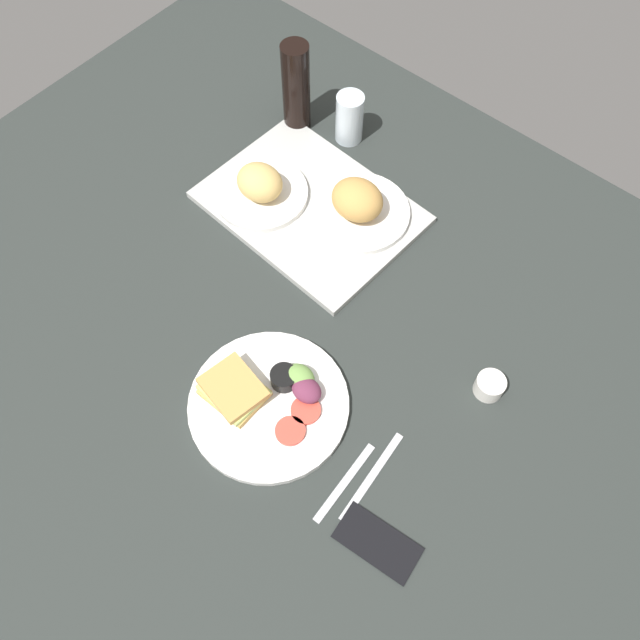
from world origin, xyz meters
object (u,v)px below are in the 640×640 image
serving_tray (310,207)px  plate_with_salad (267,399)px  knife (372,476)px  fork (345,482)px  soda_bottle (296,88)px  drinking_glass (349,118)px  cell_phone (378,542)px  bread_plate_near (260,188)px  espresso_cup (490,386)px  bread_plate_far (358,205)px

serving_tray → plate_with_salad: 46.71cm
knife → fork: bearing=138.3°
serving_tray → soda_bottle: 28.15cm
knife → plate_with_salad: bearing=89.0°
drinking_glass → plate_with_salad: bearing=-63.5°
drinking_glass → soda_bottle: (-12.07, -4.68, 5.06)cm
drinking_glass → soda_bottle: soda_bottle is taller
serving_tray → plate_with_salad: plate_with_salad is taller
soda_bottle → cell_phone: (74.67, -64.56, -10.77)cm
serving_tray → bread_plate_near: 11.71cm
espresso_cup → cell_phone: bearing=-87.9°
bread_plate_near → fork: bearing=-34.4°
plate_with_salad → espresso_cup: size_ratio=5.39×
bread_plate_near → fork: 66.11cm
serving_tray → cell_phone: bearing=-40.2°
serving_tray → knife: serving_tray is taller
bread_plate_near → fork: size_ratio=1.23×
bread_plate_far → soda_bottle: 32.45cm
soda_bottle → fork: 88.46cm
plate_with_salad → drinking_glass: 69.97cm
plate_with_salad → cell_phone: bearing=-12.1°
knife → cell_phone: size_ratio=1.32×
bread_plate_near → drinking_glass: 27.77cm
bread_plate_near → fork: bread_plate_near is taller
plate_with_salad → fork: bearing=-6.6°
drinking_glass → espresso_cup: drinking_glass is taller
espresso_cup → fork: 32.86cm
bread_plate_far → cell_phone: bearing=-48.4°
serving_tray → knife: bearing=-38.9°
serving_tray → drinking_glass: size_ratio=3.69×
serving_tray → cell_phone: size_ratio=3.13×
serving_tray → fork: (44.64, -42.48, -0.55)cm
espresso_cup → knife: (-6.50, -27.40, -1.75)cm
soda_bottle → cell_phone: soda_bottle is taller
fork → bread_plate_far: bearing=33.3°
bread_plate_near → espresso_cup: (63.92, -5.88, -2.58)cm
bread_plate_far → fork: size_ratio=1.29×
fork → knife: (3.00, 4.00, 0.00)cm
bread_plate_near → cell_phone: bread_plate_near is taller
serving_tray → cell_phone: serving_tray is taller
plate_with_salad → cell_phone: plate_with_salad is taller
drinking_glass → knife: 82.14cm
plate_with_salad → fork: plate_with_salad is taller
bread_plate_near → drinking_glass: size_ratio=1.71×
cell_phone → espresso_cup: bearing=85.6°
knife → cell_phone: (7.78, -8.35, 0.15)cm
plate_with_salad → soda_bottle: size_ratio=1.35×
soda_bottle → drinking_glass: bearing=21.2°
soda_bottle → espresso_cup: (73.38, -28.81, -9.17)cm
plate_with_salad → soda_bottle: soda_bottle is taller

